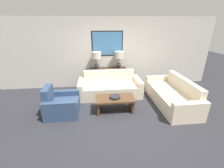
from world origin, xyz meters
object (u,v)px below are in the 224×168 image
Objects in this scene: console_table at (108,78)px; couch_by_back_wall at (110,88)px; couch_by_side at (172,96)px; decorative_bowl at (115,97)px; armchair_near_back_wall at (61,105)px; table_lamp_right at (119,56)px; table_lamp_left at (97,57)px; coffee_table at (115,101)px.

couch_by_back_wall is (0.00, -0.69, -0.12)m from console_table.
decorative_bowl is (-1.86, -0.25, 0.18)m from couch_by_side.
couch_by_side is 3.41m from armchair_near_back_wall.
decorative_bowl is at bearing -88.66° from console_table.
table_lamp_right reaches higher than decorative_bowl.
table_lamp_left reaches higher than decorative_bowl.
table_lamp_right is at bearing 77.80° from decorative_bowl.
table_lamp_right is 2.77m from armchair_near_back_wall.
armchair_near_back_wall reaches higher than decorative_bowl.
couch_by_back_wall is at bearing 34.85° from armchair_near_back_wall.
couch_by_back_wall reaches higher than console_table.
couch_by_side and armchair_near_back_wall have the same top height.
console_table is 0.70m from couch_by_back_wall.
console_table reaches higher than coffee_table.
couch_by_back_wall is 1.82m from armchair_near_back_wall.
table_lamp_right is at bearing 77.70° from coffee_table.
table_lamp_left and table_lamp_right have the same top height.
couch_by_side is at bearing 7.56° from decorative_bowl.
table_lamp_left is at bearing 180.00° from console_table.
decorative_bowl is at bearing -95.11° from coffee_table.
console_table is 2.24× the size of table_lamp_left.
table_lamp_left is 2.26m from armchair_near_back_wall.
console_table is at bearing 91.43° from coffee_table.
couch_by_back_wall reaches higher than coffee_table.
table_lamp_left is 0.85m from table_lamp_right.
decorative_bowl is at bearing -75.27° from table_lamp_left.
coffee_table is at bearing -75.01° from table_lamp_left.
decorative_bowl reaches higher than coffee_table.
armchair_near_back_wall is (-1.07, -1.73, -0.98)m from table_lamp_left.
coffee_table is (-0.38, -1.76, -0.94)m from table_lamp_right.
decorative_bowl is (0.04, -1.09, 0.18)m from couch_by_back_wall.
coffee_table is at bearing -0.95° from armchair_near_back_wall.
couch_by_side is 1.95× the size of coffee_table.
armchair_near_back_wall reaches higher than coffee_table.
table_lamp_left is at bearing 146.64° from couch_by_side.
couch_by_side is at bearing -23.85° from couch_by_back_wall.
armchair_near_back_wall is (-1.92, -1.73, -0.98)m from table_lamp_right.
console_table is 0.95m from table_lamp_right.
table_lamp_left reaches higher than coffee_table.
couch_by_back_wall and couch_by_side have the same top height.
table_lamp_right is 0.57× the size of coffee_table.
coffee_table is 3.65× the size of decorative_bowl.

